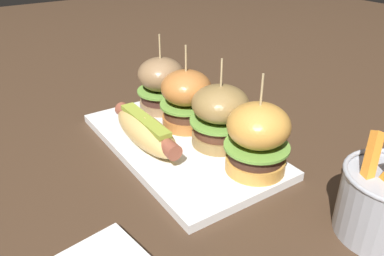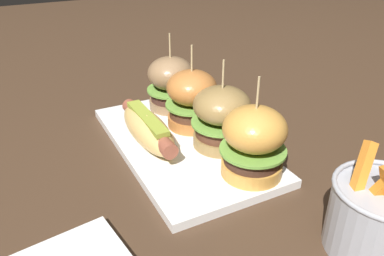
# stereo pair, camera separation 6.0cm
# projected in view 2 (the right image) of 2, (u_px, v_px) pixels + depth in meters

# --- Properties ---
(ground_plane) EXTENTS (3.00, 3.00, 0.00)m
(ground_plane) POSITION_uv_depth(u_px,v_px,m) (182.00, 147.00, 0.66)
(ground_plane) COLOR #422D1E
(platter_main) EXTENTS (0.37, 0.20, 0.01)m
(platter_main) POSITION_uv_depth(u_px,v_px,m) (182.00, 143.00, 0.65)
(platter_main) COLOR white
(platter_main) RESTS_ON ground
(hot_dog) EXTENTS (0.19, 0.06, 0.05)m
(hot_dog) POSITION_uv_depth(u_px,v_px,m) (148.00, 128.00, 0.63)
(hot_dog) COLOR tan
(hot_dog) RESTS_ON platter_main
(slider_far_left) EXTENTS (0.09, 0.09, 0.15)m
(slider_far_left) POSITION_uv_depth(u_px,v_px,m) (171.00, 82.00, 0.74)
(slider_far_left) COLOR olive
(slider_far_left) RESTS_ON platter_main
(slider_center_left) EXTENTS (0.09, 0.09, 0.15)m
(slider_center_left) POSITION_uv_depth(u_px,v_px,m) (192.00, 98.00, 0.67)
(slider_center_left) COLOR #B76D33
(slider_center_left) RESTS_ON platter_main
(slider_center_right) EXTENTS (0.10, 0.10, 0.15)m
(slider_center_right) POSITION_uv_depth(u_px,v_px,m) (221.00, 117.00, 0.61)
(slider_center_right) COLOR olive
(slider_center_right) RESTS_ON platter_main
(slider_far_right) EXTENTS (0.10, 0.10, 0.15)m
(slider_far_right) POSITION_uv_depth(u_px,v_px,m) (254.00, 141.00, 0.54)
(slider_far_right) COLOR gold
(slider_far_right) RESTS_ON platter_main
(fries_bucket) EXTENTS (0.12, 0.12, 0.14)m
(fries_bucket) POSITION_uv_depth(u_px,v_px,m) (380.00, 216.00, 0.43)
(fries_bucket) COLOR #A8AAB2
(fries_bucket) RESTS_ON ground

